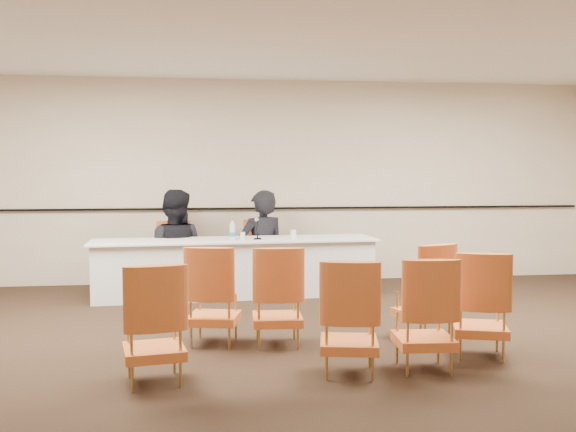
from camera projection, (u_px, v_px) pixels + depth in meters
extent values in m
plane|color=black|center=(311.00, 357.00, 5.71)|extent=(10.00, 10.00, 0.00)
plane|color=white|center=(311.00, 14.00, 5.50)|extent=(10.00, 10.00, 0.00)
cube|color=beige|center=(267.00, 181.00, 9.56)|extent=(10.00, 0.04, 3.00)
cube|color=black|center=(267.00, 208.00, 9.55)|extent=(9.80, 0.04, 0.03)
imported|color=black|center=(262.00, 257.00, 9.13)|extent=(0.80, 0.65, 1.91)
imported|color=black|center=(174.00, 256.00, 8.90)|extent=(1.04, 0.89, 1.86)
cube|color=white|center=(266.00, 239.00, 8.46)|extent=(0.36, 0.31, 0.00)
cylinder|color=white|center=(243.00, 236.00, 8.43)|extent=(0.08, 0.08, 0.10)
cylinder|color=white|center=(293.00, 234.00, 8.53)|extent=(0.08, 0.08, 0.12)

